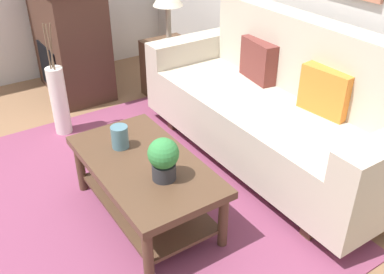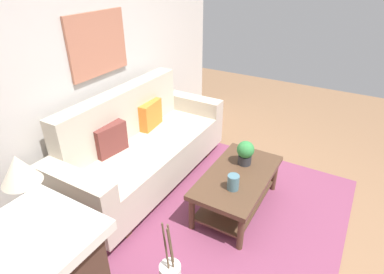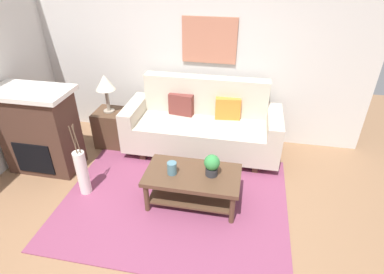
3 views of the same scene
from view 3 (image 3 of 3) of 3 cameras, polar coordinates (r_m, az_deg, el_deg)
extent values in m
plane|color=#8C6647|center=(3.56, -5.18, -16.83)|extent=(8.91, 8.91, 0.00)
cube|color=silver|center=(4.71, 1.48, 15.29)|extent=(4.91, 0.10, 2.70)
cube|color=#843D5B|center=(3.89, -3.17, -11.43)|extent=(2.69, 2.11, 0.01)
cube|color=beige|center=(4.55, 1.77, 0.51)|extent=(1.81, 0.84, 0.40)
cube|color=beige|center=(4.61, 2.54, 7.66)|extent=(1.81, 0.20, 0.56)
cube|color=beige|center=(4.74, -10.29, 2.75)|extent=(0.20, 0.84, 0.60)
cube|color=beige|center=(4.47, 14.60, 0.33)|extent=(0.20, 0.84, 0.60)
cube|color=#513826|center=(4.86, -7.69, -1.19)|extent=(0.08, 0.74, 0.12)
cube|color=#513826|center=(4.65, 11.57, -3.24)|extent=(0.08, 0.74, 0.12)
cube|color=brown|center=(4.60, -2.01, 5.98)|extent=(0.37, 0.17, 0.32)
cube|color=orange|center=(4.51, 6.58, 5.22)|extent=(0.37, 0.16, 0.32)
cube|color=#513826|center=(3.61, 0.12, -7.01)|extent=(1.10, 0.60, 0.05)
cube|color=#513826|center=(3.80, 0.11, -10.39)|extent=(0.98, 0.50, 0.02)
cylinder|color=#513826|center=(3.67, -8.32, -11.03)|extent=(0.06, 0.06, 0.38)
cylinder|color=#513826|center=(3.53, 7.36, -13.13)|extent=(0.06, 0.06, 0.38)
cylinder|color=#513826|center=(4.04, -6.08, -6.38)|extent=(0.06, 0.06, 0.38)
cylinder|color=#513826|center=(3.90, 7.98, -8.06)|extent=(0.06, 0.06, 0.38)
cylinder|color=slate|center=(3.56, -3.70, -5.72)|extent=(0.11, 0.11, 0.15)
cylinder|color=#2D2D33|center=(3.56, 3.60, -6.27)|extent=(0.14, 0.14, 0.10)
sphere|color=#338340|center=(3.48, 3.67, -4.68)|extent=(0.18, 0.18, 0.18)
cube|color=#513826|center=(4.95, -14.49, 1.69)|extent=(0.44, 0.44, 0.56)
cylinder|color=gray|center=(4.82, -14.94, 4.68)|extent=(0.16, 0.16, 0.02)
cylinder|color=gray|center=(4.75, -15.21, 6.46)|extent=(0.05, 0.05, 0.35)
cone|color=beige|center=(4.65, -15.69, 9.64)|extent=(0.28, 0.28, 0.22)
cube|color=#472D23|center=(4.60, -25.98, 0.76)|extent=(0.90, 0.50, 1.10)
cube|color=black|center=(4.55, -27.01, -3.56)|extent=(0.52, 0.02, 0.44)
cube|color=silver|center=(4.37, -27.72, 7.33)|extent=(1.02, 0.58, 0.06)
cylinder|color=white|center=(4.04, -19.43, -6.26)|extent=(0.14, 0.14, 0.60)
cylinder|color=brown|center=(3.77, -20.42, -0.46)|extent=(0.05, 0.01, 0.36)
cylinder|color=brown|center=(3.80, -20.69, -0.28)|extent=(0.02, 0.05, 0.36)
cylinder|color=brown|center=(3.77, -20.94, -0.55)|extent=(0.05, 0.02, 0.36)
cube|color=#B77056|center=(4.57, 3.19, 17.26)|extent=(0.78, 0.03, 0.64)
camera|label=1|loc=(2.43, 46.91, 4.25)|focal=40.50mm
camera|label=2|loc=(3.55, -48.15, 15.81)|focal=29.29mm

